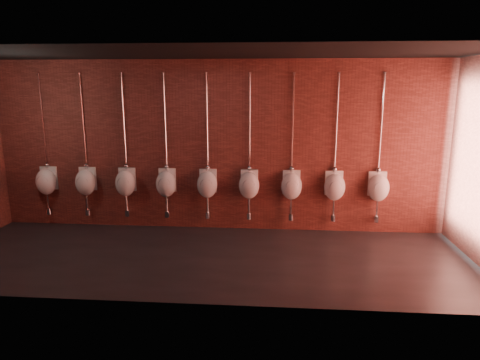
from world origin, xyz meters
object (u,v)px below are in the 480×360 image
Objects in this scene: urinal_6 at (292,185)px; urinal_0 at (46,181)px; urinal_1 at (86,182)px; urinal_5 at (249,185)px; urinal_4 at (207,184)px; urinal_7 at (335,186)px; urinal_3 at (166,183)px; urinal_8 at (378,187)px; urinal_2 at (126,182)px.

urinal_0 is at bearing 180.00° from urinal_6.
urinal_1 is 1.00× the size of urinal_5.
urinal_0 is at bearing 180.00° from urinal_4.
urinal_4 and urinal_7 have the same top height.
urinal_3 and urinal_5 have the same top height.
urinal_4 is (3.17, 0.00, 0.00)m from urinal_0.
urinal_5 is at bearing 0.00° from urinal_1.
urinal_5 is (3.96, 0.00, 0.00)m from urinal_0.
urinal_4 is at bearing 180.00° from urinal_8.
urinal_8 is (2.38, 0.00, 0.00)m from urinal_5.
urinal_0 and urinal_4 have the same top height.
urinal_3 and urinal_4 have the same top height.
urinal_6 is at bearing 0.00° from urinal_1.
urinal_4 is 3.17m from urinal_8.
urinal_7 is at bearing 0.00° from urinal_0.
urinal_1 is at bearing 180.00° from urinal_6.
urinal_2 and urinal_7 have the same top height.
urinal_5 is at bearing 0.00° from urinal_4.
urinal_0 is 1.00× the size of urinal_5.
urinal_7 is at bearing 0.00° from urinal_5.
urinal_6 and urinal_8 have the same top height.
urinal_7 is at bearing 0.00° from urinal_2.
urinal_8 is at bearing 0.00° from urinal_3.
urinal_0 is 3.96m from urinal_5.
urinal_5 and urinal_6 have the same top height.
urinal_0 is 3.17m from urinal_4.
urinal_6 is (3.17, 0.00, 0.00)m from urinal_2.
urinal_2 is 1.00× the size of urinal_7.
urinal_1 is 5.55m from urinal_8.
urinal_4 and urinal_5 have the same top height.
urinal_1 is 1.00× the size of urinal_2.
urinal_3 is at bearing 0.00° from urinal_2.
urinal_2 is at bearing 180.00° from urinal_6.
urinal_3 is (1.59, 0.00, 0.00)m from urinal_1.
urinal_5 is at bearing 0.00° from urinal_3.
urinal_0 is 1.00× the size of urinal_3.
urinal_6 is 1.59m from urinal_8.
urinal_4 is 1.00× the size of urinal_8.
urinal_4 is at bearing 0.00° from urinal_2.
urinal_5 is (2.38, 0.00, 0.00)m from urinal_2.
urinal_2 and urinal_5 have the same top height.
urinal_3 is at bearing 0.00° from urinal_1.
urinal_8 is at bearing 0.00° from urinal_5.
urinal_1 is 1.00× the size of urinal_6.
urinal_7 is (1.59, 0.00, 0.00)m from urinal_5.
urinal_1 is 1.00× the size of urinal_4.
urinal_1 is at bearing 180.00° from urinal_2.
urinal_2 is 0.79m from urinal_3.
urinal_3 is at bearing 180.00° from urinal_5.
urinal_5 is 1.59m from urinal_7.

